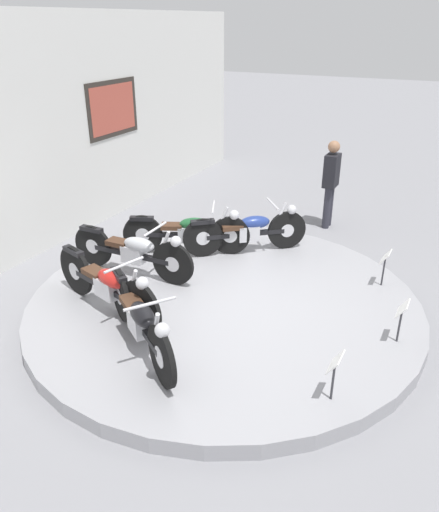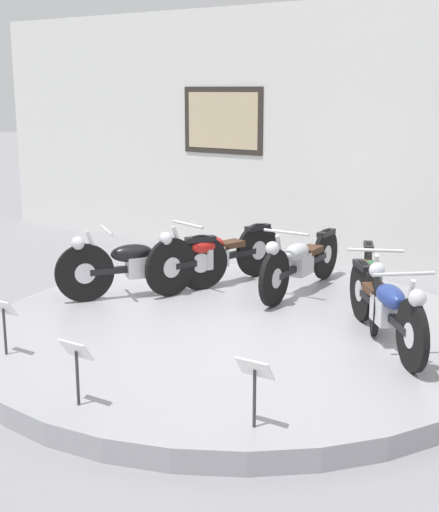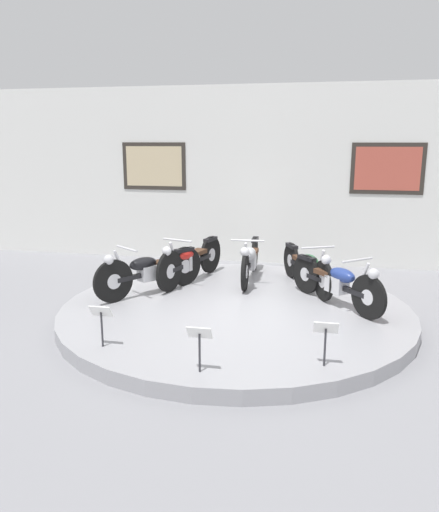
{
  "view_description": "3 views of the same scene",
  "coord_description": "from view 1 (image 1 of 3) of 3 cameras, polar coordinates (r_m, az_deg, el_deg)",
  "views": [
    {
      "loc": [
        -5.11,
        -2.52,
        3.5
      ],
      "look_at": [
        -0.03,
        0.05,
        0.79
      ],
      "focal_mm": 35.0,
      "sensor_mm": 36.0,
      "label": 1
    },
    {
      "loc": [
        3.57,
        -5.73,
        2.49
      ],
      "look_at": [
        -0.24,
        0.1,
        0.84
      ],
      "focal_mm": 50.0,
      "sensor_mm": 36.0,
      "label": 2
    },
    {
      "loc": [
        1.18,
        -6.87,
        2.55
      ],
      "look_at": [
        -0.3,
        0.27,
        0.86
      ],
      "focal_mm": 35.0,
      "sensor_mm": 36.0,
      "label": 3
    }
  ],
  "objects": [
    {
      "name": "ground_plane",
      "position": [
        6.69,
        0.52,
        -6.1
      ],
      "size": [
        60.0,
        60.0,
        0.0
      ],
      "primitive_type": "plane",
      "color": "gray"
    },
    {
      "name": "display_platform",
      "position": [
        6.64,
        0.52,
        -5.41
      ],
      "size": [
        5.09,
        5.09,
        0.19
      ],
      "primitive_type": "cylinder",
      "color": "#99999E",
      "rests_on": "ground_plane"
    },
    {
      "name": "back_wall",
      "position": [
        8.14,
        -23.2,
        11.64
      ],
      "size": [
        14.0,
        0.22,
        3.66
      ],
      "color": "silver",
      "rests_on": "ground_plane"
    },
    {
      "name": "motorcycle_black",
      "position": [
        5.48,
        -9.07,
        -7.16
      ],
      "size": [
        1.22,
        1.66,
        0.8
      ],
      "color": "black",
      "rests_on": "display_platform"
    },
    {
      "name": "motorcycle_red",
      "position": [
        6.22,
        -12.65,
        -3.19
      ],
      "size": [
        0.69,
        1.95,
        0.81
      ],
      "color": "black",
      "rests_on": "display_platform"
    },
    {
      "name": "motorcycle_silver",
      "position": [
        7.09,
        -9.76,
        0.61
      ],
      "size": [
        0.54,
        1.97,
        0.79
      ],
      "color": "black",
      "rests_on": "display_platform"
    },
    {
      "name": "motorcycle_green",
      "position": [
        7.68,
        -3.5,
        2.89
      ],
      "size": [
        0.87,
        1.81,
        0.78
      ],
      "color": "black",
      "rests_on": "display_platform"
    },
    {
      "name": "motorcycle_blue",
      "position": [
        7.72,
        3.32,
        3.03
      ],
      "size": [
        1.3,
        1.54,
        0.78
      ],
      "color": "black",
      "rests_on": "display_platform"
    },
    {
      "name": "info_placard_front_left",
      "position": [
        4.89,
        13.01,
        -12.37
      ],
      "size": [
        0.26,
        0.11,
        0.51
      ],
      "color": "#333338",
      "rests_on": "display_platform"
    },
    {
      "name": "info_placard_front_centre",
      "position": [
        5.91,
        20.09,
        -6.2
      ],
      "size": [
        0.26,
        0.11,
        0.51
      ],
      "color": "#333338",
      "rests_on": "display_platform"
    },
    {
      "name": "info_placard_front_right",
      "position": [
        7.07,
        18.38,
        -0.55
      ],
      "size": [
        0.26,
        0.11,
        0.51
      ],
      "color": "#333338",
      "rests_on": "display_platform"
    },
    {
      "name": "visitor_standing",
      "position": [
        9.25,
        12.6,
        8.5
      ],
      "size": [
        0.36,
        0.22,
        1.59
      ],
      "color": "#2D2D38",
      "rests_on": "ground_plane"
    }
  ]
}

